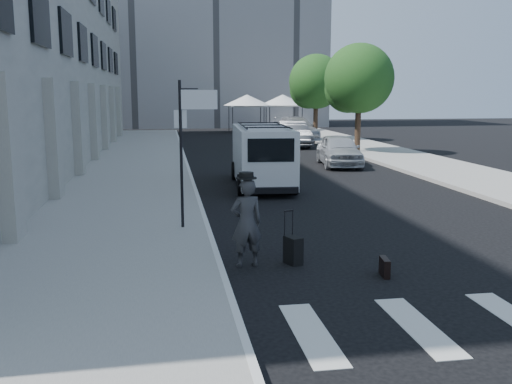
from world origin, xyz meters
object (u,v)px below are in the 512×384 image
object	(u,v)px
suitcase	(293,250)
parked_car_b	(293,134)
cargo_van	(262,155)
parked_car_c	(296,129)
parked_car_a	(339,150)
briefcase	(385,267)
businessman	(246,223)

from	to	relation	value
suitcase	parked_car_b	xyz separation A→B (m)	(5.52, 24.53, 0.51)
cargo_van	parked_car_c	distance (m)	20.56
parked_car_b	parked_car_a	bearing A→B (deg)	-88.21
briefcase	suitcase	xyz separation A→B (m)	(-1.51, 1.01, 0.11)
cargo_van	parked_car_b	distance (m)	15.59
briefcase	parked_car_a	world-z (taller)	parked_car_a
parked_car_b	parked_car_c	bearing A→B (deg)	75.96
parked_car_c	suitcase	bearing A→B (deg)	-105.26
suitcase	parked_car_a	bearing A→B (deg)	47.82
suitcase	parked_car_c	distance (m)	30.11
parked_car_a	parked_car_b	distance (m)	9.78
parked_car_a	suitcase	bearing A→B (deg)	-103.19
parked_car_a	parked_car_c	distance (m)	14.62
businessman	cargo_van	world-z (taller)	cargo_van
cargo_van	suitcase	bearing A→B (deg)	-92.45
briefcase	parked_car_b	xyz separation A→B (m)	(4.01, 25.54, 0.63)
businessman	cargo_van	distance (m)	9.82
parked_car_a	parked_car_c	size ratio (longest dim) A/B	0.76
parked_car_b	parked_car_c	world-z (taller)	parked_car_c
parked_car_c	businessman	bearing A→B (deg)	-106.97
cargo_van	parked_car_c	world-z (taller)	cargo_van
suitcase	cargo_van	size ratio (longest dim) A/B	0.18
suitcase	parked_car_b	distance (m)	25.15
suitcase	cargo_van	bearing A→B (deg)	62.34
businessman	parked_car_a	xyz separation A→B (m)	(6.45, 14.77, -0.14)
suitcase	parked_car_c	size ratio (longest dim) A/B	0.19
briefcase	cargo_van	xyz separation A→B (m)	(-0.50, 10.62, 0.95)
cargo_van	parked_car_b	world-z (taller)	cargo_van
suitcase	cargo_van	distance (m)	9.70
parked_car_c	parked_car_a	bearing A→B (deg)	-97.37
businessman	briefcase	size ratio (longest dim) A/B	3.96
briefcase	suitcase	size ratio (longest dim) A/B	0.41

